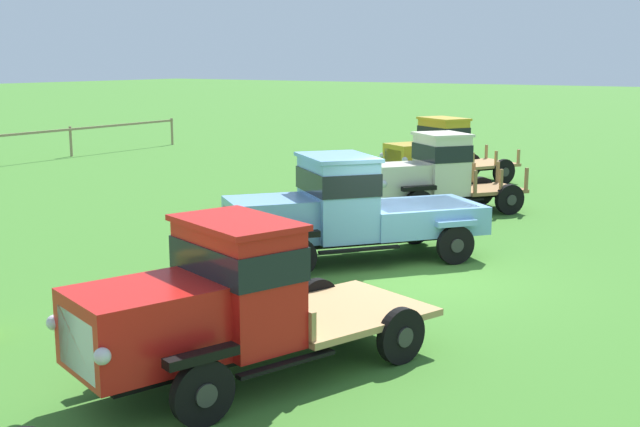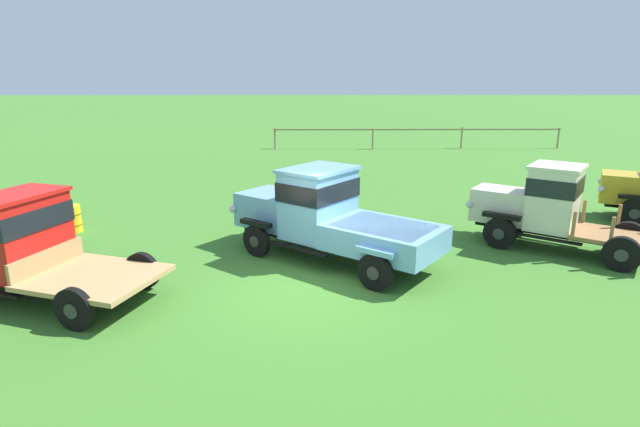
% 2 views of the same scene
% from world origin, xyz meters
% --- Properties ---
extents(ground_plane, '(240.00, 240.00, 0.00)m').
position_xyz_m(ground_plane, '(0.00, 0.00, 0.00)').
color(ground_plane, '#3D7528').
extents(paddock_fence, '(18.52, 0.62, 1.35)m').
position_xyz_m(paddock_fence, '(6.83, 21.96, 1.04)').
color(paddock_fence, '#997F60').
rests_on(paddock_fence, ground).
extents(vintage_truck_second_in_line, '(5.60, 3.42, 2.22)m').
position_xyz_m(vintage_truck_second_in_line, '(-6.19, -0.20, 1.14)').
color(vintage_truck_second_in_line, black).
rests_on(vintage_truck_second_in_line, ground).
extents(vintage_truck_midrow_center, '(5.53, 4.85, 2.31)m').
position_xyz_m(vintage_truck_midrow_center, '(0.46, 1.87, 1.14)').
color(vintage_truck_midrow_center, black).
rests_on(vintage_truck_midrow_center, ground).
extents(vintage_truck_far_side, '(4.50, 3.84, 2.29)m').
position_xyz_m(vintage_truck_far_side, '(6.31, 2.64, 1.18)').
color(vintage_truck_far_side, black).
rests_on(vintage_truck_far_side, ground).
extents(oil_drum_beside_row, '(0.62, 0.62, 0.81)m').
position_xyz_m(oil_drum_beside_row, '(-7.13, 4.17, 0.41)').
color(oil_drum_beside_row, gold).
rests_on(oil_drum_beside_row, ground).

